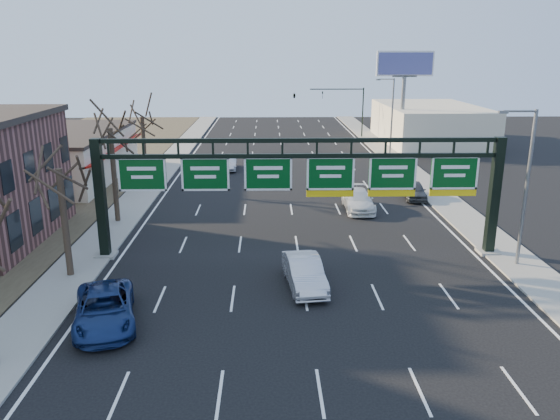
{
  "coord_description": "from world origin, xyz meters",
  "views": [
    {
      "loc": [
        -1.88,
        -23.22,
        12.02
      ],
      "look_at": [
        -1.16,
        6.88,
        3.2
      ],
      "focal_mm": 35.0,
      "sensor_mm": 36.0,
      "label": 1
    }
  ],
  "objects_px": {
    "sign_gantry": "(302,181)",
    "car_blue_suv": "(105,309)",
    "car_silver_sedan": "(304,273)",
    "car_white_wagon": "(358,200)"
  },
  "relations": [
    {
      "from": "car_blue_suv",
      "to": "car_silver_sedan",
      "type": "bearing_deg",
      "value": 8.15
    },
    {
      "from": "car_blue_suv",
      "to": "car_white_wagon",
      "type": "height_order",
      "value": "car_blue_suv"
    },
    {
      "from": "car_white_wagon",
      "to": "car_blue_suv",
      "type": "bearing_deg",
      "value": -127.85
    },
    {
      "from": "sign_gantry",
      "to": "car_white_wagon",
      "type": "height_order",
      "value": "sign_gantry"
    },
    {
      "from": "sign_gantry",
      "to": "car_blue_suv",
      "type": "xyz_separation_m",
      "value": [
        -9.46,
        -8.6,
        -3.85
      ]
    },
    {
      "from": "car_blue_suv",
      "to": "car_white_wagon",
      "type": "distance_m",
      "value": 23.4
    },
    {
      "from": "car_blue_suv",
      "to": "car_silver_sedan",
      "type": "height_order",
      "value": "car_silver_sedan"
    },
    {
      "from": "sign_gantry",
      "to": "car_white_wagon",
      "type": "xyz_separation_m",
      "value": [
        5.06,
        9.75,
        -3.85
      ]
    },
    {
      "from": "car_silver_sedan",
      "to": "car_white_wagon",
      "type": "distance_m",
      "value": 15.35
    },
    {
      "from": "sign_gantry",
      "to": "car_blue_suv",
      "type": "height_order",
      "value": "sign_gantry"
    }
  ]
}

